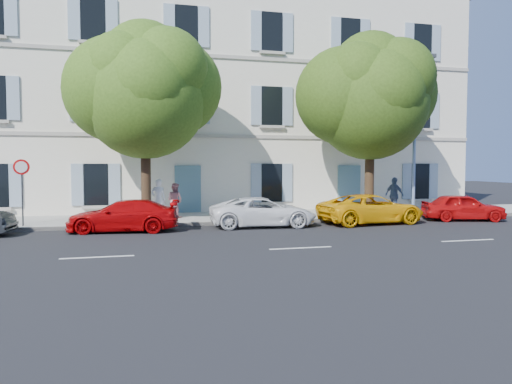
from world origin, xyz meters
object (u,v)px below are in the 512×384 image
object	(u,v)px
tree_right	(370,103)
pedestrian_c	(394,195)
car_yellow_supercar	(371,209)
pedestrian_b	(175,200)
car_red_coupe	(123,216)
car_white_coupe	(263,212)
tree_left	(145,97)
street_lamp	(416,126)
road_sign	(22,178)
car_red_hatchback	(463,207)
pedestrian_a	(158,199)

from	to	relation	value
tree_right	pedestrian_c	distance (m)	4.83
car_yellow_supercar	pedestrian_b	world-z (taller)	pedestrian_b
car_red_coupe	car_white_coupe	distance (m)	5.57
tree_left	street_lamp	distance (m)	12.66
car_red_coupe	street_lamp	xyz separation A→B (m)	(13.54, 1.52, 3.77)
road_sign	tree_left	bearing A→B (deg)	7.97
car_red_hatchback	tree_right	bearing A→B (deg)	81.30
tree_left	street_lamp	xyz separation A→B (m)	(12.59, -0.66, -1.06)
car_red_hatchback	pedestrian_a	bearing A→B (deg)	94.78
tree_left	tree_right	distance (m)	10.27
car_white_coupe	pedestrian_b	distance (m)	4.46
car_white_coupe	street_lamp	bearing A→B (deg)	-75.95
pedestrian_c	street_lamp	bearing A→B (deg)	-173.50
car_white_coupe	road_sign	xyz separation A→B (m)	(-9.40, 1.41, 1.43)
car_red_hatchback	tree_left	world-z (taller)	tree_left
car_red_coupe	road_sign	distance (m)	4.36
car_red_coupe	tree_right	size ratio (longest dim) A/B	0.51
pedestrian_b	pedestrian_a	bearing A→B (deg)	67.47
pedestrian_b	pedestrian_c	world-z (taller)	pedestrian_c
car_red_hatchback	pedestrian_a	world-z (taller)	pedestrian_a
car_white_coupe	car_red_hatchback	size ratio (longest dim) A/B	1.21
tree_right	pedestrian_b	xyz separation A→B (m)	(-8.96, 1.36, -4.50)
car_white_coupe	car_yellow_supercar	world-z (taller)	car_yellow_supercar
tree_right	road_sign	distance (m)	15.41
car_yellow_supercar	car_red_hatchback	world-z (taller)	car_yellow_supercar
tree_left	pedestrian_a	bearing A→B (deg)	41.82
car_white_coupe	pedestrian_a	size ratio (longest dim) A/B	2.47
car_yellow_supercar	pedestrian_a	distance (m)	9.32
car_yellow_supercar	pedestrian_b	bearing A→B (deg)	63.73
pedestrian_a	pedestrian_c	xyz separation A→B (m)	(11.52, -0.17, -0.00)
street_lamp	pedestrian_b	world-z (taller)	street_lamp
tree_left	tree_right	world-z (taller)	tree_right
car_white_coupe	car_red_hatchback	bearing A→B (deg)	-87.21
pedestrian_c	tree_right	bearing A→B (deg)	91.94
tree_right	pedestrian_b	distance (m)	10.12
car_red_coupe	car_yellow_supercar	xyz separation A→B (m)	(10.39, -0.09, 0.03)
tree_right	car_red_coupe	bearing A→B (deg)	-171.46
car_red_coupe	pedestrian_b	distance (m)	3.79
tree_left	pedestrian_b	size ratio (longest dim) A/B	5.22
car_red_hatchback	car_red_coupe	bearing A→B (deg)	105.94
tree_right	pedestrian_a	bearing A→B (deg)	174.24
car_red_coupe	tree_left	world-z (taller)	tree_left
tree_right	tree_left	bearing A→B (deg)	177.23
car_red_hatchback	road_sign	world-z (taller)	road_sign
car_red_hatchback	pedestrian_a	size ratio (longest dim) A/B	2.04
road_sign	car_red_coupe	bearing A→B (deg)	-21.52
car_yellow_supercar	pedestrian_b	xyz separation A→B (m)	(-8.14, 3.13, 0.29)
tree_left	car_red_coupe	bearing A→B (deg)	-113.48
car_red_coupe	street_lamp	size ratio (longest dim) A/B	0.56
tree_left	street_lamp	bearing A→B (deg)	-3.00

